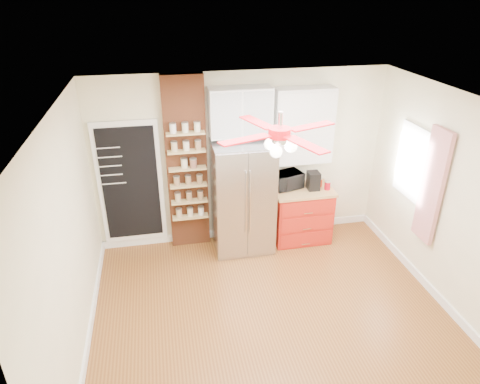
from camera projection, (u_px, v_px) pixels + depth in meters
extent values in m
plane|color=brown|center=(272.00, 315.00, 5.46)|extent=(4.50, 4.50, 0.00)
plane|color=white|center=(281.00, 107.00, 4.26)|extent=(4.50, 4.50, 0.00)
cube|color=beige|center=(241.00, 159.00, 6.62)|extent=(4.50, 0.02, 2.70)
cube|color=beige|center=(350.00, 361.00, 3.10)|extent=(4.50, 0.02, 2.70)
cube|color=beige|center=(68.00, 245.00, 4.47)|extent=(0.02, 4.00, 2.70)
cube|color=beige|center=(452.00, 205.00, 5.26)|extent=(0.02, 4.00, 2.70)
cube|color=white|center=(131.00, 184.00, 6.41)|extent=(0.95, 0.04, 1.95)
cube|color=black|center=(131.00, 184.00, 6.39)|extent=(0.82, 0.02, 1.78)
cube|color=brown|center=(187.00, 165.00, 6.40)|extent=(0.60, 0.16, 2.70)
cube|color=#A1A2A6|center=(243.00, 197.00, 6.50)|extent=(0.90, 0.70, 1.75)
cube|color=white|center=(240.00, 112.00, 6.10)|extent=(0.90, 0.35, 0.70)
cube|color=red|center=(301.00, 215.00, 6.91)|extent=(0.90, 0.60, 0.86)
cube|color=tan|center=(302.00, 190.00, 6.71)|extent=(0.94, 0.64, 0.04)
cube|color=white|center=(303.00, 126.00, 6.42)|extent=(0.90, 0.30, 1.15)
cube|color=white|center=(413.00, 163.00, 5.96)|extent=(0.04, 0.75, 1.05)
cube|color=red|center=(432.00, 186.00, 5.51)|extent=(0.06, 0.40, 1.55)
cylinder|color=silver|center=(280.00, 121.00, 4.33)|extent=(0.05, 0.05, 0.20)
cylinder|color=red|center=(280.00, 133.00, 4.38)|extent=(0.24, 0.24, 0.10)
sphere|color=white|center=(279.00, 147.00, 4.46)|extent=(0.13, 0.13, 0.13)
imported|color=black|center=(287.00, 180.00, 6.69)|extent=(0.53, 0.43, 0.25)
cube|color=black|center=(313.00, 181.00, 6.64)|extent=(0.18, 0.21, 0.29)
cylinder|color=#A90919|center=(327.00, 186.00, 6.66)|extent=(0.12, 0.12, 0.13)
cylinder|color=#A92509|center=(319.00, 183.00, 6.76)|extent=(0.13, 0.13, 0.13)
cylinder|color=beige|center=(184.00, 163.00, 6.24)|extent=(0.13, 0.13, 0.13)
cylinder|color=brown|center=(193.00, 163.00, 6.23)|extent=(0.11, 0.11, 0.13)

